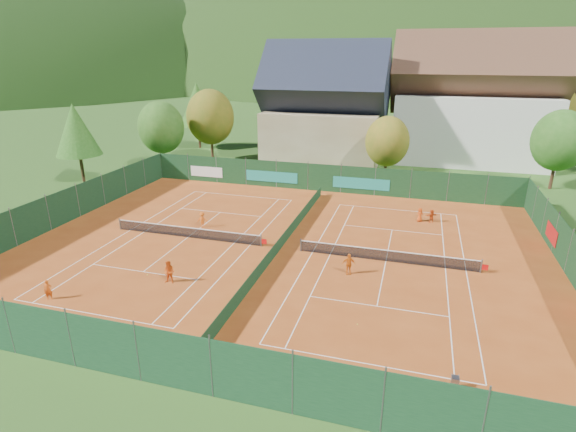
# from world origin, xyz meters

# --- Properties ---
(ground) EXTENTS (600.00, 600.00, 0.00)m
(ground) POSITION_xyz_m (0.00, 0.00, -0.02)
(ground) COLOR #264D18
(ground) RESTS_ON ground
(clay_pad) EXTENTS (40.00, 32.00, 0.01)m
(clay_pad) POSITION_xyz_m (0.00, 0.00, 0.01)
(clay_pad) COLOR #9C4216
(clay_pad) RESTS_ON ground
(court_markings_left) EXTENTS (11.03, 23.83, 0.00)m
(court_markings_left) POSITION_xyz_m (-8.00, 0.00, 0.01)
(court_markings_left) COLOR white
(court_markings_left) RESTS_ON ground
(court_markings_right) EXTENTS (11.03, 23.83, 0.00)m
(court_markings_right) POSITION_xyz_m (8.00, 0.00, 0.01)
(court_markings_right) COLOR white
(court_markings_right) RESTS_ON ground
(tennis_net_left) EXTENTS (13.30, 0.10, 1.02)m
(tennis_net_left) POSITION_xyz_m (-7.85, 0.00, 0.51)
(tennis_net_left) COLOR #59595B
(tennis_net_left) RESTS_ON ground
(tennis_net_right) EXTENTS (13.30, 0.10, 1.02)m
(tennis_net_right) POSITION_xyz_m (8.15, 0.00, 0.51)
(tennis_net_right) COLOR #59595B
(tennis_net_right) RESTS_ON ground
(court_divider) EXTENTS (0.03, 28.80, 1.00)m
(court_divider) POSITION_xyz_m (0.00, 0.00, 0.50)
(court_divider) COLOR #14391F
(court_divider) RESTS_ON ground
(fence_north) EXTENTS (40.00, 0.10, 3.00)m
(fence_north) POSITION_xyz_m (-0.46, 15.99, 1.47)
(fence_north) COLOR #13361A
(fence_north) RESTS_ON ground
(fence_south) EXTENTS (40.00, 0.04, 3.00)m
(fence_south) POSITION_xyz_m (0.00, -16.00, 1.50)
(fence_south) COLOR #153C22
(fence_south) RESTS_ON ground
(fence_west) EXTENTS (0.04, 32.00, 3.00)m
(fence_west) POSITION_xyz_m (-20.00, 0.00, 1.50)
(fence_west) COLOR #13341C
(fence_west) RESTS_ON ground
(fence_east) EXTENTS (0.09, 32.00, 3.00)m
(fence_east) POSITION_xyz_m (20.00, 0.05, 1.48)
(fence_east) COLOR #123319
(fence_east) RESTS_ON ground
(chalet) EXTENTS (16.20, 12.00, 16.00)m
(chalet) POSITION_xyz_m (-3.00, 30.00, 6.62)
(chalet) COLOR tan
(chalet) RESTS_ON ground
(hotel_block_a) EXTENTS (21.60, 11.00, 17.25)m
(hotel_block_a) POSITION_xyz_m (16.00, 36.00, 7.38)
(hotel_block_a) COLOR silver
(hotel_block_a) RESTS_ON ground
(hotel_block_b) EXTENTS (17.28, 10.00, 15.50)m
(hotel_block_b) POSITION_xyz_m (30.00, 44.00, 6.62)
(hotel_block_b) COLOR silver
(hotel_block_b) RESTS_ON ground
(tree_west_front) EXTENTS (5.72, 5.72, 8.69)m
(tree_west_front) POSITION_xyz_m (-22.00, 20.00, 5.39)
(tree_west_front) COLOR #442F18
(tree_west_front) RESTS_ON ground
(tree_west_mid) EXTENTS (6.44, 6.44, 9.78)m
(tree_west_mid) POSITION_xyz_m (-18.00, 26.00, 6.07)
(tree_west_mid) COLOR #4C2F1B
(tree_west_mid) RESTS_ON ground
(tree_west_back) EXTENTS (5.60, 5.60, 10.00)m
(tree_west_back) POSITION_xyz_m (-24.00, 34.00, 6.74)
(tree_west_back) COLOR #4C2D1B
(tree_west_back) RESTS_ON ground
(tree_center) EXTENTS (5.01, 5.01, 7.60)m
(tree_center) POSITION_xyz_m (6.00, 22.00, 4.72)
(tree_center) COLOR #412917
(tree_center) RESTS_ON ground
(tree_east_front) EXTENTS (5.72, 5.72, 8.69)m
(tree_east_front) POSITION_xyz_m (24.00, 24.00, 5.39)
(tree_east_front) COLOR #472919
(tree_east_front) RESTS_ON ground
(tree_west_side) EXTENTS (5.04, 5.04, 9.00)m
(tree_west_side) POSITION_xyz_m (-28.00, 12.00, 6.06)
(tree_west_side) COLOR #4A2E1A
(tree_west_side) RESTS_ON ground
(tree_east_back) EXTENTS (7.15, 7.15, 10.86)m
(tree_east_back) POSITION_xyz_m (26.00, 40.00, 6.74)
(tree_east_back) COLOR #4D351B
(tree_east_back) RESTS_ON ground
(mountain_backdrop) EXTENTS (820.00, 530.00, 242.00)m
(mountain_backdrop) POSITION_xyz_m (28.54, 233.48, -39.64)
(mountain_backdrop) COLOR black
(mountain_backdrop) RESTS_ON ground
(ball_hopper) EXTENTS (0.34, 0.34, 0.80)m
(ball_hopper) POSITION_xyz_m (12.03, -12.60, 0.56)
(ball_hopper) COLOR slate
(ball_hopper) RESTS_ON ground
(loose_ball_0) EXTENTS (0.07, 0.07, 0.07)m
(loose_ball_0) POSITION_xyz_m (-7.46, -6.74, 0.03)
(loose_ball_0) COLOR #CCD833
(loose_ball_0) RESTS_ON ground
(loose_ball_1) EXTENTS (0.07, 0.07, 0.07)m
(loose_ball_1) POSITION_xyz_m (7.15, -8.67, 0.03)
(loose_ball_1) COLOR #CCD833
(loose_ball_1) RESTS_ON ground
(loose_ball_2) EXTENTS (0.07, 0.07, 0.07)m
(loose_ball_2) POSITION_xyz_m (4.27, 1.21, 0.03)
(loose_ball_2) COLOR #CCD833
(loose_ball_2) RESTS_ON ground
(loose_ball_3) EXTENTS (0.07, 0.07, 0.07)m
(loose_ball_3) POSITION_xyz_m (-4.40, 10.67, 0.03)
(loose_ball_3) COLOR #CCD833
(loose_ball_3) RESTS_ON ground
(player_left_near) EXTENTS (0.56, 0.51, 1.29)m
(player_left_near) POSITION_xyz_m (-11.41, -11.21, 0.65)
(player_left_near) COLOR #CA5011
(player_left_near) RESTS_ON ground
(player_left_mid) EXTENTS (0.80, 0.64, 1.57)m
(player_left_mid) POSITION_xyz_m (-5.39, -7.26, 0.79)
(player_left_mid) COLOR #DD5313
(player_left_mid) RESTS_ON ground
(player_left_far) EXTENTS (0.98, 0.71, 1.36)m
(player_left_far) POSITION_xyz_m (-7.89, 2.52, 0.68)
(player_left_far) COLOR #E55C14
(player_left_far) RESTS_ON ground
(player_right_near) EXTENTS (0.96, 0.60, 1.52)m
(player_right_near) POSITION_xyz_m (5.68, -2.72, 0.76)
(player_right_near) COLOR orange
(player_right_near) RESTS_ON ground
(player_right_far_a) EXTENTS (0.75, 0.66, 1.29)m
(player_right_far_a) POSITION_xyz_m (10.19, 9.23, 0.64)
(player_right_far_a) COLOR #CF4A12
(player_right_far_a) RESTS_ON ground
(player_right_far_b) EXTENTS (1.16, 0.86, 1.22)m
(player_right_far_b) POSITION_xyz_m (11.19, 9.26, 0.61)
(player_right_far_b) COLOR #CC4712
(player_right_far_b) RESTS_ON ground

